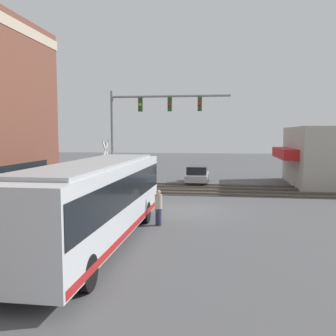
{
  "coord_description": "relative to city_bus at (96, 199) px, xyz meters",
  "views": [
    {
      "loc": [
        -20.17,
        -1.86,
        4.19
      ],
      "look_at": [
        3.96,
        1.64,
        1.95
      ],
      "focal_mm": 40.0,
      "sensor_mm": 36.0,
      "label": 1
    }
  ],
  "objects": [
    {
      "name": "city_bus",
      "position": [
        0.0,
        0.0,
        0.0
      ],
      "size": [
        11.75,
        2.59,
        3.15
      ],
      "color": "silver",
      "rests_on": "ground"
    },
    {
      "name": "rail_track_far",
      "position": [
        16.07,
        -2.8,
        -1.71
      ],
      "size": [
        2.6,
        60.0,
        0.15
      ],
      "color": "#332D28",
      "rests_on": "ground"
    },
    {
      "name": "ground_plane",
      "position": [
        6.87,
        -2.8,
        -1.74
      ],
      "size": [
        120.0,
        120.0,
        0.0
      ],
      "primitive_type": "plane",
      "color": "#565659"
    },
    {
      "name": "parked_car_silver",
      "position": [
        18.23,
        -2.6,
        -1.06
      ],
      "size": [
        4.22,
        1.82,
        1.47
      ],
      "color": "#B7B7BC",
      "rests_on": "ground"
    },
    {
      "name": "traffic_signal_gantry",
      "position": [
        11.7,
        0.39,
        3.54
      ],
      "size": [
        0.42,
        8.11,
        7.08
      ],
      "color": "gray",
      "rests_on": "ground"
    },
    {
      "name": "pedestrian_near_bus",
      "position": [
        3.28,
        -1.81,
        -0.91
      ],
      "size": [
        0.34,
        0.34,
        1.64
      ],
      "color": "#2D3351",
      "rests_on": "ground"
    },
    {
      "name": "crossing_signal",
      "position": [
        11.06,
        3.13,
        0.55
      ],
      "size": [
        1.41,
        1.18,
        3.81
      ],
      "color": "gray",
      "rests_on": "ground"
    },
    {
      "name": "rail_track_near",
      "position": [
        12.87,
        -2.8,
        -1.71
      ],
      "size": [
        2.6,
        60.0,
        0.15
      ],
      "color": "#332D28",
      "rests_on": "ground"
    }
  ]
}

